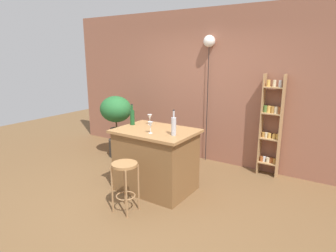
{
  "coord_description": "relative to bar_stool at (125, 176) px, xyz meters",
  "views": [
    {
      "loc": [
        2.38,
        -3.02,
        2.0
      ],
      "look_at": [
        0.05,
        0.55,
        0.94
      ],
      "focal_mm": 31.19,
      "sensor_mm": 36.0,
      "label": 1
    }
  ],
  "objects": [
    {
      "name": "pendant_globe_light",
      "position": [
        0.04,
        2.27,
        1.69
      ],
      "size": [
        0.21,
        0.21,
        2.33
      ],
      "color": "black",
      "rests_on": "ground"
    },
    {
      "name": "bottle_spirits_clear",
      "position": [
        -0.52,
        0.79,
        0.56
      ],
      "size": [
        0.07,
        0.07,
        0.33
      ],
      "color": "#194C23",
      "rests_on": "kitchen_counter"
    },
    {
      "name": "bottle_olive_oil",
      "position": [
        0.33,
        0.63,
        0.57
      ],
      "size": [
        0.07,
        0.07,
        0.35
      ],
      "color": "#B2B2B7",
      "rests_on": "kitchen_counter"
    },
    {
      "name": "potted_plant",
      "position": [
        -1.55,
        1.52,
        0.43
      ],
      "size": [
        0.64,
        0.57,
        0.86
      ],
      "color": "#514C47",
      "rests_on": "plant_stool"
    },
    {
      "name": "back_wall",
      "position": [
        -0.03,
        2.38,
        0.91
      ],
      "size": [
        6.4,
        0.1,
        2.8
      ],
      "primitive_type": "cube",
      "color": "#8C5642",
      "rests_on": "ground"
    },
    {
      "name": "wine_glass_left",
      "position": [
        -0.29,
        0.94,
        0.56
      ],
      "size": [
        0.07,
        0.07,
        0.16
      ],
      "color": "silver",
      "rests_on": "kitchen_counter"
    },
    {
      "name": "bar_stool",
      "position": [
        0.0,
        0.0,
        0.0
      ],
      "size": [
        0.33,
        0.33,
        0.66
      ],
      "color": "#997047",
      "rests_on": "ground"
    },
    {
      "name": "wine_glass_center",
      "position": [
        0.01,
        0.54,
        0.56
      ],
      "size": [
        0.07,
        0.07,
        0.16
      ],
      "color": "silver",
      "rests_on": "kitchen_counter"
    },
    {
      "name": "ground",
      "position": [
        -0.03,
        0.43,
        -0.49
      ],
      "size": [
        12.0,
        12.0,
        0.0
      ],
      "primitive_type": "plane",
      "color": "brown"
    },
    {
      "name": "kitchen_counter",
      "position": [
        -0.03,
        0.73,
        -0.02
      ],
      "size": [
        1.15,
        0.84,
        0.93
      ],
      "color": "brown",
      "rests_on": "ground"
    },
    {
      "name": "spice_shelf",
      "position": [
        1.22,
        2.22,
        0.37
      ],
      "size": [
        0.33,
        0.18,
        1.7
      ],
      "color": "#A87F51",
      "rests_on": "ground"
    },
    {
      "name": "plant_stool",
      "position": [
        -1.55,
        1.52,
        -0.32
      ],
      "size": [
        0.33,
        0.33,
        0.35
      ],
      "primitive_type": "cylinder",
      "color": "#2D2823",
      "rests_on": "ground"
    }
  ]
}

